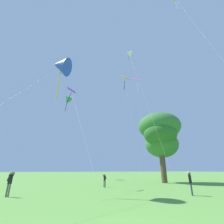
# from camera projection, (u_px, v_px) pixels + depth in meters

# --- Properties ---
(kite_white_distant) EXTENTS (1.57, 9.09, 21.15)m
(kite_white_distant) POSITION_uv_depth(u_px,v_px,m) (129.00, 53.00, 27.02)
(kite_white_distant) COLOR white
(kite_white_distant) RESTS_ON ground_plane
(kite_orange_box) EXTENTS (0.77, 7.48, 26.68)m
(kite_orange_box) POSITION_uv_depth(u_px,v_px,m) (176.00, 0.00, 23.52)
(kite_orange_box) COLOR orange
(kite_orange_box) RESTS_ON ground_plane
(kite_purple_streamer) EXTENTS (2.02, 9.76, 11.94)m
(kite_purple_streamer) POSITION_uv_depth(u_px,v_px,m) (71.00, 93.00, 20.06)
(kite_purple_streamer) COLOR purple
(kite_purple_streamer) RESTS_ON ground_plane
(kite_green_small) EXTENTS (4.16, 5.38, 19.59)m
(kite_green_small) POSITION_uv_depth(u_px,v_px,m) (67.00, 98.00, 39.26)
(kite_green_small) COLOR green
(kite_green_small) RESTS_ON ground_plane
(kite_pink_low) EXTENTS (3.82, 6.44, 25.11)m
(kite_pink_low) POSITION_uv_depth(u_px,v_px,m) (137.00, 83.00, 41.36)
(kite_pink_low) COLOR pink
(kite_pink_low) RESTS_ON ground_plane
(kite_blue_delta) EXTENTS (5.24, 11.76, 12.71)m
(kite_blue_delta) POSITION_uv_depth(u_px,v_px,m) (61.00, 66.00, 15.97)
(kite_blue_delta) COLOR blue
(kite_blue_delta) RESTS_ON ground_plane
(kite_yellow_diamond) EXTENTS (3.08, 8.23, 20.56)m
(kite_yellow_diamond) POSITION_uv_depth(u_px,v_px,m) (125.00, 81.00, 32.35)
(kite_yellow_diamond) COLOR yellow
(kite_yellow_diamond) RESTS_ON ground_plane
(person_with_spool) EXTENTS (0.41, 0.42, 1.60)m
(person_with_spool) POSITION_uv_depth(u_px,v_px,m) (190.00, 181.00, 11.49)
(person_with_spool) COLOR #2D3351
(person_with_spool) RESTS_ON ground_plane
(person_child_small) EXTENTS (0.35, 0.35, 1.33)m
(person_child_small) POSITION_uv_depth(u_px,v_px,m) (105.00, 179.00, 16.77)
(person_child_small) COLOR #2D3351
(person_child_small) RESTS_ON ground_plane
(person_near_tree) EXTENTS (0.48, 0.35, 1.64)m
(person_near_tree) POSITION_uv_depth(u_px,v_px,m) (10.00, 181.00, 10.89)
(person_near_tree) COLOR #665B4C
(person_near_tree) RESTS_ON ground_plane
(tree_right_cluster) EXTENTS (6.62, 6.62, 10.51)m
(tree_right_cluster) POSITION_uv_depth(u_px,v_px,m) (160.00, 133.00, 25.00)
(tree_right_cluster) COLOR brown
(tree_right_cluster) RESTS_ON ground_plane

